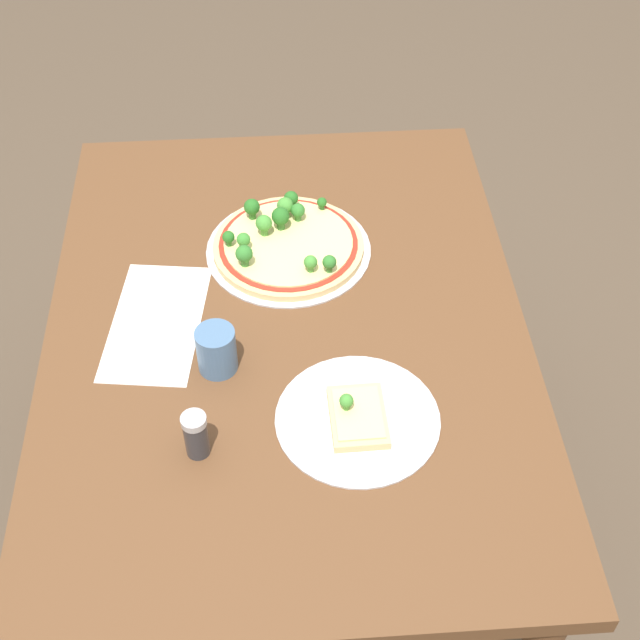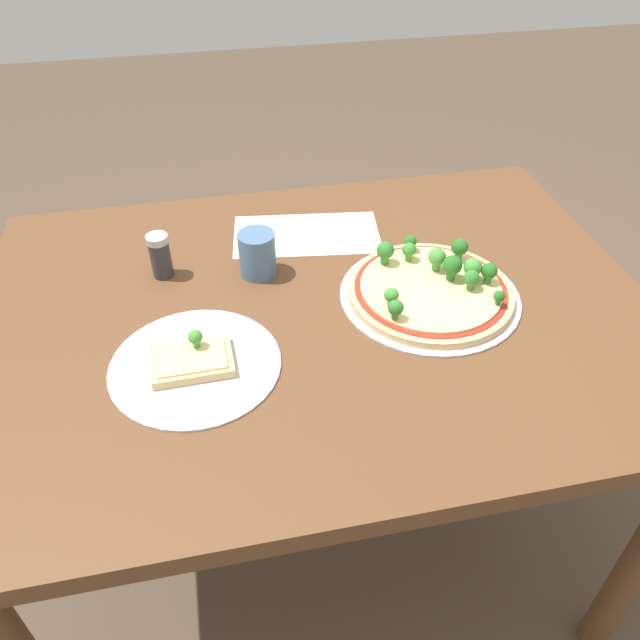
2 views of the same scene
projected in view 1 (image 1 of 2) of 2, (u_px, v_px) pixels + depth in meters
name	position (u px, v px, depth m)	size (l,w,h in m)	color
ground_plane	(295.00, 532.00, 2.18)	(8.00, 8.00, 0.00)	brown
dining_table	(288.00, 359.00, 1.71)	(1.21, 0.88, 0.74)	brown
pizza_tray_whole	(287.00, 243.00, 1.77)	(0.33, 0.33, 0.07)	silver
pizza_tray_slice	(357.00, 417.00, 1.48)	(0.28, 0.28, 0.06)	silver
drinking_cup	(216.00, 350.00, 1.54)	(0.07, 0.07, 0.09)	#4C7099
condiment_shaker	(196.00, 435.00, 1.41)	(0.04, 0.04, 0.09)	#333338
paper_menu	(157.00, 322.00, 1.65)	(0.30, 0.16, 0.00)	white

